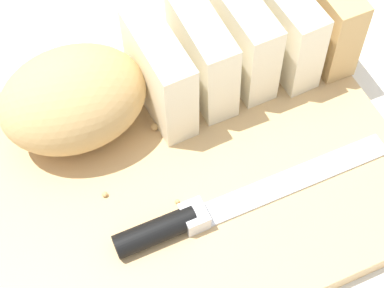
% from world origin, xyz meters
% --- Properties ---
extents(ground_plane, '(3.00, 3.00, 0.00)m').
position_xyz_m(ground_plane, '(0.00, 0.00, 0.00)').
color(ground_plane, silver).
extents(cutting_board, '(0.37, 0.30, 0.02)m').
position_xyz_m(cutting_board, '(0.00, 0.00, 0.01)').
color(cutting_board, tan).
rests_on(cutting_board, ground_plane).
extents(bread_loaf, '(0.33, 0.10, 0.09)m').
position_xyz_m(bread_loaf, '(0.01, 0.07, 0.07)').
color(bread_loaf, tan).
rests_on(bread_loaf, cutting_board).
extents(bread_knife, '(0.25, 0.02, 0.02)m').
position_xyz_m(bread_knife, '(-0.02, -0.05, 0.03)').
color(bread_knife, silver).
rests_on(bread_knife, cutting_board).
extents(crumb_near_knife, '(0.00, 0.00, 0.00)m').
position_xyz_m(crumb_near_knife, '(-0.03, -0.03, 0.02)').
color(crumb_near_knife, tan).
rests_on(crumb_near_knife, cutting_board).
extents(crumb_near_loaf, '(0.00, 0.00, 0.00)m').
position_xyz_m(crumb_near_loaf, '(-0.08, -0.00, 0.03)').
color(crumb_near_loaf, tan).
rests_on(crumb_near_loaf, cutting_board).
extents(crumb_stray_left, '(0.01, 0.01, 0.01)m').
position_xyz_m(crumb_stray_left, '(-0.02, 0.05, 0.03)').
color(crumb_stray_left, tan).
rests_on(crumb_stray_left, cutting_board).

